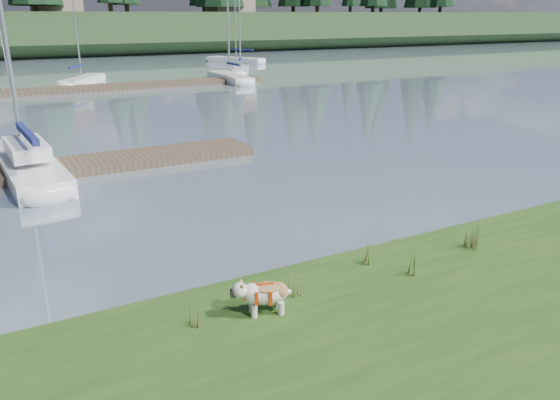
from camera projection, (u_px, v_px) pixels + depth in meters
ground at (57, 92)px, 36.87m from camera, size 200.00×200.00×0.00m
ridge at (9, 34)px, 71.77m from camera, size 200.00×20.00×5.00m
bulldog at (264, 293)px, 8.86m from camera, size 1.00×0.57×0.59m
sailboat_main at (24, 158)px, 18.33m from camera, size 2.07×7.99×11.47m
dock_near at (16, 173)px, 17.56m from camera, size 16.00×2.00×0.30m
dock_far at (88, 88)px, 37.73m from camera, size 26.00×2.20×0.30m
sailboat_bg_2 at (85, 79)px, 41.27m from camera, size 4.66×6.16×9.97m
sailboat_bg_3 at (227, 76)px, 43.32m from camera, size 1.93×7.65×11.18m
sailboat_bg_4 at (241, 70)px, 48.26m from camera, size 3.99×6.25×9.58m
sailboat_bg_5 at (231, 59)px, 59.63m from camera, size 5.04×7.20×10.75m
weed_0 at (294, 284)px, 9.45m from camera, size 0.17×0.14×0.52m
weed_1 at (369, 253)px, 10.67m from camera, size 0.17×0.14×0.52m
weed_2 at (475, 237)px, 11.23m from camera, size 0.17×0.14×0.74m
weed_3 at (196, 314)px, 8.54m from camera, size 0.17×0.14×0.49m
weed_4 at (412, 265)px, 10.19m from camera, size 0.17×0.14×0.49m
weed_5 at (467, 238)px, 11.43m from camera, size 0.17×0.14×0.50m
mud_lip at (284, 282)px, 10.60m from camera, size 60.00×0.50×0.14m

